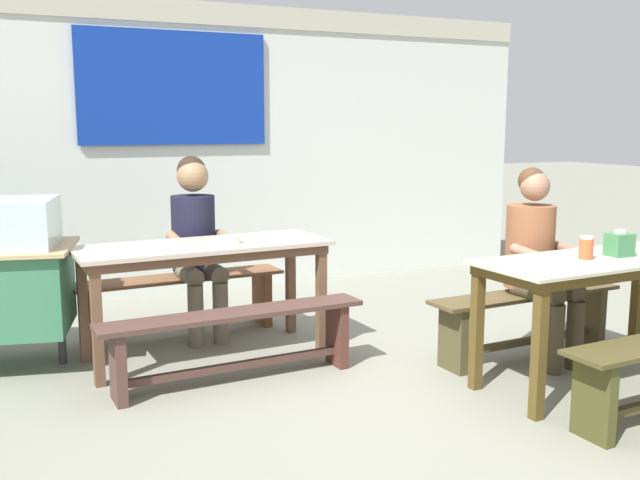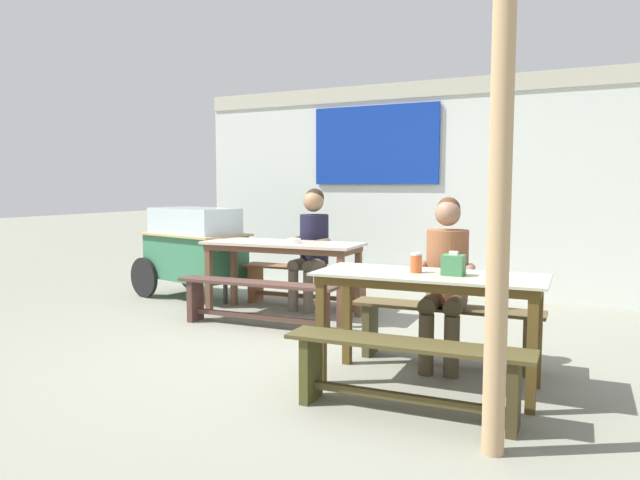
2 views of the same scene
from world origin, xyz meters
name	(u,v)px [view 2 (image 2 of 2)]	position (x,y,z in m)	size (l,w,h in m)	color
ground_plane	(308,349)	(0.00, 0.00, 0.00)	(40.00, 40.00, 0.00)	gray
backdrop_wall	(419,183)	(-0.01, 3.00, 1.38)	(6.19, 0.23, 2.62)	silver
dining_table_far	(283,250)	(-0.83, 1.01, 0.68)	(1.68, 0.71, 0.77)	#C4B19F
dining_table_near	(429,287)	(1.15, -0.42, 0.68)	(1.55, 0.71, 0.77)	#B9B89E
bench_far_back	(306,280)	(-0.87, 1.58, 0.29)	(1.54, 0.41, 0.44)	brown
bench_far_front	(256,296)	(-0.80, 0.45, 0.30)	(1.64, 0.34, 0.44)	#4B322A
bench_near_back	(445,326)	(1.11, 0.14, 0.29)	(1.46, 0.36, 0.44)	brown
bench_near_front	(406,367)	(1.18, -0.98, 0.29)	(1.48, 0.36, 0.44)	#453D1E
food_cart	(194,246)	(-2.26, 1.36, 0.63)	(1.67, 1.02, 1.08)	#377753
person_center_facing	(312,240)	(-0.76, 1.52, 0.76)	(0.44, 0.55, 1.32)	#6C6253
person_right_near_table	(446,272)	(1.13, 0.07, 0.71)	(0.45, 0.54, 1.27)	#493F2C
tissue_box	(453,265)	(1.31, -0.42, 0.84)	(0.14, 0.12, 0.16)	#3C7A49
condiment_jar	(416,263)	(1.06, -0.42, 0.83)	(0.08, 0.08, 0.13)	#DB562D
soup_bowl	(294,241)	(-0.67, 0.96, 0.79)	(0.14, 0.14, 0.05)	silver
wooden_support_post	(499,225)	(1.75, -1.27, 1.16)	(0.11, 0.11, 2.32)	tan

